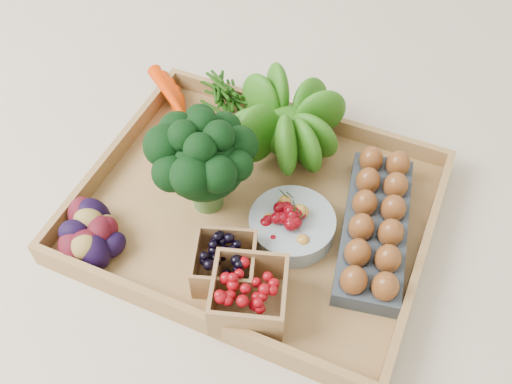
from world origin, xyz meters
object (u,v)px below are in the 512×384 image
at_px(broccoli, 206,177).
at_px(cherry_bowl, 292,226).
at_px(egg_carton, 374,228).
at_px(tray, 256,212).

relative_size(broccoli, cherry_bowl, 1.24).
bearing_deg(egg_carton, broccoli, 179.43).
bearing_deg(broccoli, tray, 13.26).
bearing_deg(broccoli, egg_carton, 9.88).
height_order(broccoli, egg_carton, broccoli).
bearing_deg(cherry_bowl, tray, 164.15).
xyz_separation_m(broccoli, cherry_bowl, (0.15, -0.00, -0.05)).
xyz_separation_m(cherry_bowl, egg_carton, (0.12, 0.05, -0.00)).
relative_size(tray, broccoli, 3.28).
bearing_deg(tray, egg_carton, 8.46).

